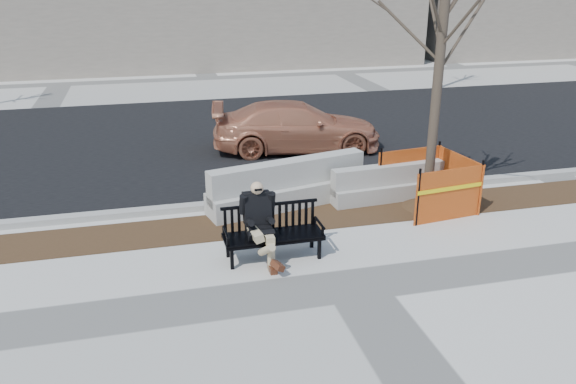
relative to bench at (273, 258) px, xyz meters
name	(u,v)px	position (x,y,z in m)	size (l,w,h in m)	color
ground	(354,285)	(0.99, -1.16, 0.00)	(120.00, 120.00, 0.00)	beige
mulch_strip	(307,218)	(0.99, 1.44, 0.00)	(40.00, 1.20, 0.02)	#47301C
asphalt_street	(249,135)	(0.99, 7.64, 0.00)	(60.00, 10.40, 0.01)	black
curb	(295,198)	(0.99, 2.39, 0.06)	(60.00, 0.25, 0.12)	#9E9B93
bench	(273,258)	(0.00, 0.00, 0.00)	(1.67, 0.60, 0.89)	black
seated_man	(260,258)	(-0.23, 0.04, 0.00)	(0.57, 0.95, 1.33)	black
tree_fence	(426,207)	(3.48, 1.41, 0.00)	(2.23, 2.23, 5.58)	orange
sedan	(296,150)	(1.96, 5.89, 0.00)	(1.78, 4.37, 1.27)	#BB7050
jersey_barrier_left	(288,205)	(0.80, 2.17, 0.00)	(3.34, 0.67, 0.96)	#AAA89F
jersey_barrier_right	(391,199)	(2.97, 2.00, 0.00)	(2.65, 0.53, 0.76)	#A5A29A
far_tree_right	(437,89)	(9.62, 12.74, 0.00)	(2.00, 2.00, 5.39)	#45372C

